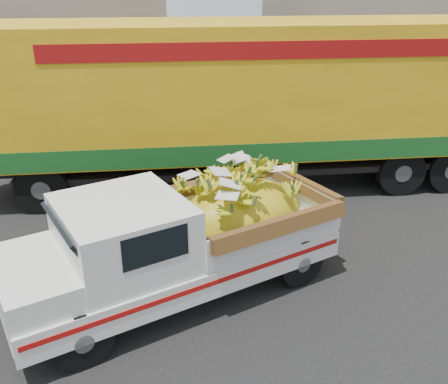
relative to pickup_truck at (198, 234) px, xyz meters
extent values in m
plane|color=black|center=(0.52, 0.66, -0.97)|extent=(100.00, 100.00, 0.00)
cube|color=gray|center=(0.52, 6.41, -0.89)|extent=(60.00, 0.25, 0.15)
cube|color=gray|center=(0.52, 8.51, -0.90)|extent=(60.00, 4.00, 0.14)
cube|color=gray|center=(14.52, 15.41, 2.03)|extent=(14.00, 6.00, 6.00)
cylinder|color=black|center=(-1.85, -1.36, -0.55)|extent=(0.86, 0.46, 0.83)
cylinder|color=black|center=(-2.29, 0.17, -0.55)|extent=(0.86, 0.46, 0.83)
cylinder|color=black|center=(1.61, -0.37, -0.55)|extent=(0.86, 0.46, 0.83)
cylinder|color=black|center=(1.17, 1.17, -0.55)|extent=(0.86, 0.46, 0.83)
cube|color=silver|center=(-0.39, -0.11, -0.36)|extent=(5.44, 3.20, 0.43)
cube|color=#A50F0C|center=(-0.14, -1.01, -0.29)|extent=(4.84, 1.40, 0.08)
cube|color=silver|center=(-2.82, -0.81, -0.48)|extent=(0.61, 1.78, 0.15)
cube|color=silver|center=(-2.41, -0.69, 0.05)|extent=(1.37, 1.93, 0.39)
cube|color=silver|center=(-1.15, -0.33, 0.34)|extent=(2.12, 2.18, 0.98)
cube|color=black|center=(-0.80, -1.16, 0.53)|extent=(0.90, 0.27, 0.46)
cube|color=silver|center=(0.87, 0.25, 0.13)|extent=(2.93, 2.48, 0.56)
ellipsoid|color=gold|center=(0.76, 0.22, 0.01)|extent=(2.59, 2.05, 1.40)
cylinder|color=black|center=(6.82, 4.25, -0.42)|extent=(1.14, 0.48, 1.10)
cylinder|color=black|center=(5.33, 2.45, -0.42)|extent=(1.14, 0.48, 1.10)
cylinder|color=black|center=(5.63, 4.43, -0.42)|extent=(1.14, 0.48, 1.10)
cylinder|color=black|center=(-2.58, 3.64, -0.42)|extent=(1.14, 0.48, 1.10)
cylinder|color=black|center=(-2.28, 5.62, -0.42)|extent=(1.14, 0.48, 1.10)
cube|color=black|center=(2.02, 3.96, -0.19)|extent=(12.02, 2.77, 0.36)
cube|color=gold|center=(2.02, 3.96, 1.41)|extent=(12.00, 4.22, 2.84)
cube|color=#16501D|center=(2.02, 3.96, 0.24)|extent=(12.06, 4.25, 0.45)
cube|color=maroon|center=(1.84, 2.72, 2.38)|extent=(8.31, 1.27, 0.35)
camera|label=1|loc=(-1.45, -6.79, 3.76)|focal=40.00mm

